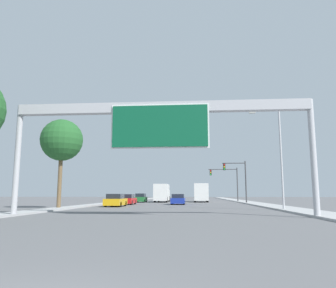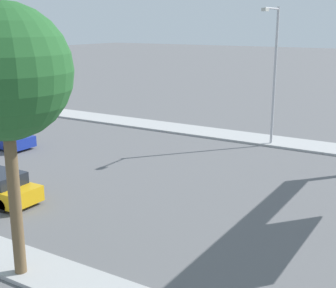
{
  "view_description": "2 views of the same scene",
  "coord_description": "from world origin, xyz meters",
  "px_view_note": "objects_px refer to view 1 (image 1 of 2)",
  "views": [
    {
      "loc": [
        2.24,
        -3.66,
        1.51
      ],
      "look_at": [
        0.0,
        24.73,
        5.84
      ],
      "focal_mm": 35.0,
      "sensor_mm": 36.0,
      "label": 1
    },
    {
      "loc": [
        -20.83,
        16.65,
        8.37
      ],
      "look_at": [
        -1.16,
        28.76,
        2.4
      ],
      "focal_mm": 50.0,
      "sensor_mm": 36.0,
      "label": 2
    }
  ],
  "objects_px": {
    "sign_gantry": "(160,121)",
    "car_far_right": "(128,200)",
    "traffic_light_mid_block": "(228,178)",
    "street_lamp_right": "(277,150)",
    "car_far_left": "(178,200)",
    "traffic_light_near_intersection": "(239,175)",
    "truck_box_primary": "(201,193)",
    "palm_tree_background": "(62,141)",
    "car_far_center": "(116,201)",
    "car_mid_left": "(141,198)",
    "truck_box_secondary": "(162,193)"
  },
  "relations": [
    {
      "from": "truck_box_primary",
      "to": "street_lamp_right",
      "type": "height_order",
      "value": "street_lamp_right"
    },
    {
      "from": "truck_box_primary",
      "to": "street_lamp_right",
      "type": "bearing_deg",
      "value": -77.54
    },
    {
      "from": "car_mid_left",
      "to": "car_far_center",
      "type": "bearing_deg",
      "value": -90.0
    },
    {
      "from": "car_far_center",
      "to": "car_far_left",
      "type": "height_order",
      "value": "car_far_center"
    },
    {
      "from": "car_far_center",
      "to": "truck_box_primary",
      "type": "relative_size",
      "value": 0.59
    },
    {
      "from": "car_far_right",
      "to": "truck_box_primary",
      "type": "distance_m",
      "value": 17.98
    },
    {
      "from": "traffic_light_mid_block",
      "to": "street_lamp_right",
      "type": "height_order",
      "value": "street_lamp_right"
    },
    {
      "from": "sign_gantry",
      "to": "car_far_left",
      "type": "bearing_deg",
      "value": 90.0
    },
    {
      "from": "car_far_left",
      "to": "traffic_light_mid_block",
      "type": "height_order",
      "value": "traffic_light_mid_block"
    },
    {
      "from": "car_far_right",
      "to": "palm_tree_background",
      "type": "height_order",
      "value": "palm_tree_background"
    },
    {
      "from": "car_far_right",
      "to": "traffic_light_mid_block",
      "type": "height_order",
      "value": "traffic_light_mid_block"
    },
    {
      "from": "car_far_left",
      "to": "traffic_light_mid_block",
      "type": "distance_m",
      "value": 17.79
    },
    {
      "from": "truck_box_secondary",
      "to": "car_far_right",
      "type": "bearing_deg",
      "value": -104.44
    },
    {
      "from": "truck_box_secondary",
      "to": "palm_tree_background",
      "type": "distance_m",
      "value": 28.87
    },
    {
      "from": "car_far_left",
      "to": "truck_box_secondary",
      "type": "distance_m",
      "value": 13.46
    },
    {
      "from": "palm_tree_background",
      "to": "street_lamp_right",
      "type": "relative_size",
      "value": 0.96
    },
    {
      "from": "sign_gantry",
      "to": "car_far_right",
      "type": "height_order",
      "value": "sign_gantry"
    },
    {
      "from": "sign_gantry",
      "to": "car_far_left",
      "type": "distance_m",
      "value": 25.55
    },
    {
      "from": "traffic_light_near_intersection",
      "to": "traffic_light_mid_block",
      "type": "xyz_separation_m",
      "value": [
        -0.65,
        10.0,
        -0.01
      ]
    },
    {
      "from": "car_far_right",
      "to": "car_far_left",
      "type": "distance_m",
      "value": 7.03
    },
    {
      "from": "traffic_light_near_intersection",
      "to": "traffic_light_mid_block",
      "type": "distance_m",
      "value": 10.02
    },
    {
      "from": "sign_gantry",
      "to": "street_lamp_right",
      "type": "xyz_separation_m",
      "value": [
        10.01,
        9.37,
        -0.83
      ]
    },
    {
      "from": "car_mid_left",
      "to": "palm_tree_background",
      "type": "bearing_deg",
      "value": -99.65
    },
    {
      "from": "car_mid_left",
      "to": "truck_box_secondary",
      "type": "distance_m",
      "value": 4.36
    },
    {
      "from": "car_far_right",
      "to": "traffic_light_near_intersection",
      "type": "bearing_deg",
      "value": 19.8
    },
    {
      "from": "car_far_center",
      "to": "car_mid_left",
      "type": "xyz_separation_m",
      "value": [
        0.0,
        18.45,
        0.02
      ]
    },
    {
      "from": "car_far_right",
      "to": "truck_box_secondary",
      "type": "height_order",
      "value": "truck_box_secondary"
    },
    {
      "from": "street_lamp_right",
      "to": "car_far_right",
      "type": "bearing_deg",
      "value": 138.78
    },
    {
      "from": "car_far_left",
      "to": "traffic_light_near_intersection",
      "type": "relative_size",
      "value": 0.67
    },
    {
      "from": "sign_gantry",
      "to": "street_lamp_right",
      "type": "relative_size",
      "value": 2.15
    },
    {
      "from": "car_far_right",
      "to": "car_far_center",
      "type": "bearing_deg",
      "value": -90.0
    },
    {
      "from": "traffic_light_near_intersection",
      "to": "truck_box_secondary",
      "type": "bearing_deg",
      "value": 148.45
    },
    {
      "from": "traffic_light_near_intersection",
      "to": "car_far_left",
      "type": "bearing_deg",
      "value": -150.49
    },
    {
      "from": "palm_tree_background",
      "to": "street_lamp_right",
      "type": "height_order",
      "value": "street_lamp_right"
    },
    {
      "from": "palm_tree_background",
      "to": "traffic_light_near_intersection",
      "type": "bearing_deg",
      "value": 43.76
    },
    {
      "from": "sign_gantry",
      "to": "traffic_light_near_intersection",
      "type": "bearing_deg",
      "value": 73.06
    },
    {
      "from": "sign_gantry",
      "to": "car_mid_left",
      "type": "xyz_separation_m",
      "value": [
        -7.0,
        35.43,
        -5.67
      ]
    },
    {
      "from": "car_far_right",
      "to": "truck_box_primary",
      "type": "height_order",
      "value": "truck_box_primary"
    },
    {
      "from": "traffic_light_mid_block",
      "to": "car_far_left",
      "type": "bearing_deg",
      "value": -119.28
    },
    {
      "from": "truck_box_primary",
      "to": "traffic_light_mid_block",
      "type": "xyz_separation_m",
      "value": [
        5.02,
        1.26,
        2.64
      ]
    },
    {
      "from": "traffic_light_mid_block",
      "to": "sign_gantry",
      "type": "bearing_deg",
      "value": -101.99
    },
    {
      "from": "truck_box_secondary",
      "to": "car_far_center",
      "type": "bearing_deg",
      "value": -99.51
    },
    {
      "from": "sign_gantry",
      "to": "car_far_center",
      "type": "bearing_deg",
      "value": 112.41
    },
    {
      "from": "traffic_light_mid_block",
      "to": "street_lamp_right",
      "type": "xyz_separation_m",
      "value": [
        1.49,
        -30.72,
        1.25
      ]
    },
    {
      "from": "traffic_light_mid_block",
      "to": "street_lamp_right",
      "type": "distance_m",
      "value": 30.79
    },
    {
      "from": "sign_gantry",
      "to": "car_far_center",
      "type": "height_order",
      "value": "sign_gantry"
    },
    {
      "from": "car_far_left",
      "to": "palm_tree_background",
      "type": "distance_m",
      "value": 19.24
    },
    {
      "from": "palm_tree_background",
      "to": "car_mid_left",
      "type": "bearing_deg",
      "value": 80.35
    },
    {
      "from": "car_far_left",
      "to": "truck_box_primary",
      "type": "relative_size",
      "value": 0.57
    },
    {
      "from": "truck_box_secondary",
      "to": "traffic_light_mid_block",
      "type": "bearing_deg",
      "value": 10.49
    }
  ]
}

